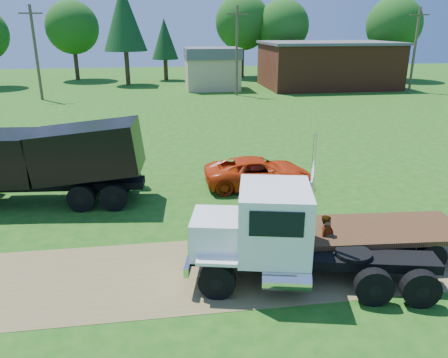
{
  "coord_description": "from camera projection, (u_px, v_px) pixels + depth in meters",
  "views": [
    {
      "loc": [
        -2.28,
        -11.63,
        7.14
      ],
      "look_at": [
        0.02,
        3.87,
        1.6
      ],
      "focal_mm": 35.0,
      "sensor_mm": 36.0,
      "label": 1
    }
  ],
  "objects": [
    {
      "name": "tree_row",
      "position": [
        209.0,
        26.0,
        57.69
      ],
      "size": [
        58.67,
        13.5,
        11.88
      ],
      "color": "#332115",
      "rests_on": "ground"
    },
    {
      "name": "white_semi_tractor",
      "position": [
        276.0,
        235.0,
        12.45
      ],
      "size": [
        7.31,
        3.73,
        4.31
      ],
      "rotation": [
        0.0,
        0.0,
        -0.22
      ],
      "color": "black",
      "rests_on": "ground"
    },
    {
      "name": "orange_pickup",
      "position": [
        258.0,
        172.0,
        20.22
      ],
      "size": [
        4.96,
        2.3,
        1.38
      ],
      "primitive_type": "imported",
      "rotation": [
        0.0,
        0.0,
        1.58
      ],
      "color": "red",
      "rests_on": "ground"
    },
    {
      "name": "spectator_a",
      "position": [
        326.0,
        241.0,
        13.49
      ],
      "size": [
        0.73,
        0.69,
        1.68
      ],
      "primitive_type": "imported",
      "rotation": [
        0.0,
        0.0,
        0.63
      ],
      "color": "#999999",
      "rests_on": "ground"
    },
    {
      "name": "flatbed_trailer",
      "position": [
        347.0,
        235.0,
        13.91
      ],
      "size": [
        7.51,
        2.7,
        1.89
      ],
      "rotation": [
        0.0,
        0.0,
        -0.07
      ],
      "color": "#3C1C13",
      "rests_on": "ground"
    },
    {
      "name": "brick_building",
      "position": [
        328.0,
        64.0,
        52.45
      ],
      "size": [
        15.4,
        10.4,
        5.3
      ],
      "color": "brown",
      "rests_on": "ground"
    },
    {
      "name": "dirt_track",
      "position": [
        242.0,
        268.0,
        13.54
      ],
      "size": [
        120.0,
        4.2,
        0.01
      ],
      "primitive_type": "cube",
      "color": "brown",
      "rests_on": "ground"
    },
    {
      "name": "black_dump_truck",
      "position": [
        53.0,
        159.0,
        18.04
      ],
      "size": [
        8.13,
        3.08,
        3.47
      ],
      "rotation": [
        0.0,
        0.0,
        -0.09
      ],
      "color": "black",
      "rests_on": "ground"
    },
    {
      "name": "ground",
      "position": [
        242.0,
        269.0,
        13.54
      ],
      "size": [
        140.0,
        140.0,
        0.0
      ],
      "primitive_type": "plane",
      "color": "#195312",
      "rests_on": "ground"
    },
    {
      "name": "tan_shed",
      "position": [
        212.0,
        68.0,
        50.59
      ],
      "size": [
        6.2,
        5.4,
        4.7
      ],
      "color": "tan",
      "rests_on": "ground"
    },
    {
      "name": "spectator_b",
      "position": [
        133.0,
        166.0,
        20.18
      ],
      "size": [
        1.14,
        1.0,
        1.99
      ],
      "primitive_type": "imported",
      "rotation": [
        0.0,
        0.0,
        3.44
      ],
      "color": "#999999",
      "rests_on": "ground"
    },
    {
      "name": "utility_poles",
      "position": [
        237.0,
        50.0,
        45.44
      ],
      "size": [
        42.2,
        0.28,
        9.0
      ],
      "color": "brown",
      "rests_on": "ground"
    }
  ]
}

